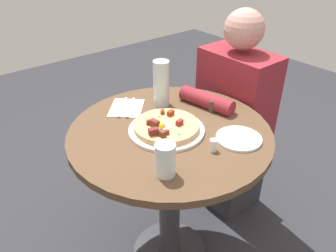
% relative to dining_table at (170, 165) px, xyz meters
% --- Properties ---
extents(ground_plane, '(6.00, 6.00, 0.00)m').
position_rel_dining_table_xyz_m(ground_plane, '(0.00, 0.00, -0.57)').
color(ground_plane, '#2D2D33').
extents(dining_table, '(0.82, 0.82, 0.75)m').
position_rel_dining_table_xyz_m(dining_table, '(0.00, 0.00, 0.00)').
color(dining_table, brown).
rests_on(dining_table, ground_plane).
extents(person_seated, '(0.38, 0.47, 1.14)m').
position_rel_dining_table_xyz_m(person_seated, '(-0.10, 0.52, -0.07)').
color(person_seated, '#2D2D33').
rests_on(person_seated, ground_plane).
extents(pizza_plate, '(0.30, 0.30, 0.01)m').
position_rel_dining_table_xyz_m(pizza_plate, '(-0.00, -0.02, 0.18)').
color(pizza_plate, white).
rests_on(pizza_plate, dining_table).
extents(breakfast_pizza, '(0.26, 0.26, 0.05)m').
position_rel_dining_table_xyz_m(breakfast_pizza, '(-0.00, -0.02, 0.20)').
color(breakfast_pizza, tan).
rests_on(breakfast_pizza, pizza_plate).
extents(bread_plate, '(0.18, 0.18, 0.01)m').
position_rel_dining_table_xyz_m(bread_plate, '(0.22, 0.16, 0.18)').
color(bread_plate, white).
rests_on(bread_plate, dining_table).
extents(napkin, '(0.22, 0.22, 0.00)m').
position_rel_dining_table_xyz_m(napkin, '(-0.26, -0.03, 0.18)').
color(napkin, white).
rests_on(napkin, dining_table).
extents(fork, '(0.14, 0.13, 0.00)m').
position_rel_dining_table_xyz_m(fork, '(-0.25, -0.02, 0.19)').
color(fork, silver).
rests_on(fork, napkin).
extents(knife, '(0.14, 0.13, 0.00)m').
position_rel_dining_table_xyz_m(knife, '(-0.27, -0.05, 0.19)').
color(knife, silver).
rests_on(knife, napkin).
extents(water_glass, '(0.07, 0.07, 0.12)m').
position_rel_dining_table_xyz_m(water_glass, '(0.20, -0.19, 0.24)').
color(water_glass, silver).
rests_on(water_glass, dining_table).
extents(water_bottle, '(0.07, 0.07, 0.21)m').
position_rel_dining_table_xyz_m(water_bottle, '(-0.19, 0.11, 0.28)').
color(water_bottle, silver).
rests_on(water_bottle, dining_table).
extents(salt_shaker, '(0.03, 0.03, 0.05)m').
position_rel_dining_table_xyz_m(salt_shaker, '(0.21, 0.03, 0.20)').
color(salt_shaker, white).
rests_on(salt_shaker, dining_table).
extents(pepper_shaker, '(0.03, 0.03, 0.05)m').
position_rel_dining_table_xyz_m(pepper_shaker, '(-0.00, 0.24, 0.20)').
color(pepper_shaker, '#3F3833').
rests_on(pepper_shaker, dining_table).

